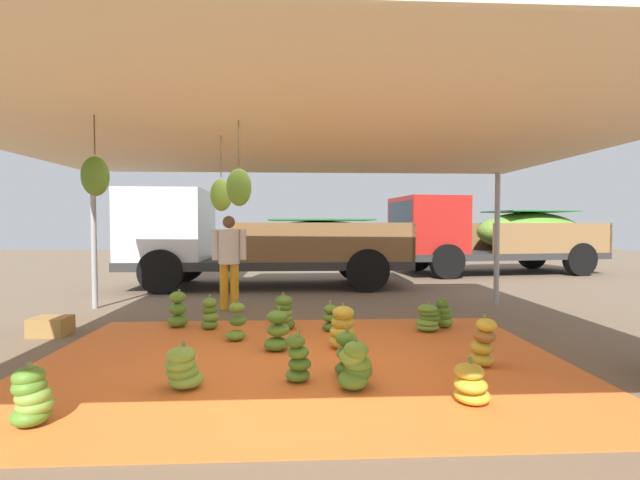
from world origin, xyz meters
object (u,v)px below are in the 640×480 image
at_px(banana_bunch_3, 444,314).
at_px(banana_bunch_6, 298,360).
at_px(banana_bunch_8, 483,344).
at_px(cargo_truck_main, 254,239).
at_px(banana_bunch_0, 428,318).
at_px(banana_bunch_13, 343,328).
at_px(banana_bunch_10, 355,366).
at_px(banana_bunch_15, 283,313).
at_px(worker_0, 229,255).
at_px(banana_bunch_11, 237,323).
at_px(cargo_truck_far, 490,234).
at_px(banana_bunch_1, 210,314).
at_px(banana_bunch_2, 347,356).
at_px(banana_bunch_4, 183,369).
at_px(banana_bunch_9, 330,319).
at_px(crate_0, 51,326).
at_px(banana_bunch_12, 178,311).
at_px(banana_bunch_5, 471,385).
at_px(banana_bunch_7, 32,398).

distance_m(banana_bunch_3, banana_bunch_6, 3.04).
xyz_separation_m(banana_bunch_8, cargo_truck_main, (-3.12, 6.36, 0.93)).
bearing_deg(banana_bunch_0, banana_bunch_13, -148.63).
bearing_deg(banana_bunch_10, banana_bunch_15, 108.17).
xyz_separation_m(banana_bunch_8, worker_0, (-3.28, 3.42, 0.75)).
distance_m(banana_bunch_11, cargo_truck_far, 10.41).
distance_m(banana_bunch_1, cargo_truck_far, 10.29).
distance_m(banana_bunch_13, cargo_truck_far, 9.92).
distance_m(banana_bunch_11, worker_0, 2.38).
height_order(banana_bunch_0, banana_bunch_6, banana_bunch_6).
bearing_deg(banana_bunch_2, worker_0, 115.82).
height_order(banana_bunch_8, banana_bunch_15, banana_bunch_8).
relative_size(banana_bunch_4, banana_bunch_15, 0.83).
relative_size(banana_bunch_9, worker_0, 0.26).
bearing_deg(banana_bunch_3, banana_bunch_2, -130.08).
xyz_separation_m(banana_bunch_6, banana_bunch_8, (2.02, 0.36, 0.03)).
bearing_deg(cargo_truck_main, crate_0, -116.67).
relative_size(banana_bunch_10, banana_bunch_12, 0.85).
distance_m(banana_bunch_1, crate_0, 2.19).
distance_m(banana_bunch_1, banana_bunch_6, 2.56).
xyz_separation_m(banana_bunch_3, cargo_truck_far, (3.91, 7.18, 1.03)).
height_order(banana_bunch_9, banana_bunch_12, banana_bunch_12).
distance_m(banana_bunch_12, cargo_truck_main, 4.50).
bearing_deg(banana_bunch_15, banana_bunch_6, -84.14).
bearing_deg(cargo_truck_far, banana_bunch_15, -131.31).
xyz_separation_m(banana_bunch_3, banana_bunch_13, (-1.63, -1.00, 0.04)).
bearing_deg(banana_bunch_12, worker_0, 68.55).
bearing_deg(banana_bunch_1, banana_bunch_4, -84.71).
height_order(banana_bunch_9, worker_0, worker_0).
bearing_deg(cargo_truck_main, worker_0, -93.24).
distance_m(banana_bunch_6, cargo_truck_far, 11.16).
height_order(banana_bunch_0, banana_bunch_4, banana_bunch_0).
xyz_separation_m(banana_bunch_5, banana_bunch_8, (0.53, 0.98, 0.08)).
bearing_deg(banana_bunch_11, banana_bunch_10, -52.43).
relative_size(banana_bunch_13, crate_0, 1.16).
xyz_separation_m(banana_bunch_6, worker_0, (-1.27, 3.78, 0.78)).
xyz_separation_m(banana_bunch_2, banana_bunch_8, (1.51, 0.23, 0.04)).
bearing_deg(banana_bunch_4, banana_bunch_9, 54.07).
distance_m(banana_bunch_11, crate_0, 2.69).
xyz_separation_m(banana_bunch_8, banana_bunch_15, (-2.24, 1.76, -0.01)).
distance_m(banana_bunch_4, banana_bunch_13, 2.06).
relative_size(banana_bunch_3, crate_0, 0.98).
bearing_deg(banana_bunch_12, crate_0, -167.00).
relative_size(banana_bunch_11, banana_bunch_12, 0.98).
distance_m(banana_bunch_0, banana_bunch_8, 1.57).
bearing_deg(banana_bunch_5, banana_bunch_7, -176.67).
bearing_deg(banana_bunch_12, cargo_truck_main, 80.62).
relative_size(banana_bunch_8, worker_0, 0.34).
bearing_deg(cargo_truck_far, banana_bunch_13, -124.08).
bearing_deg(banana_bunch_8, crate_0, 163.40).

